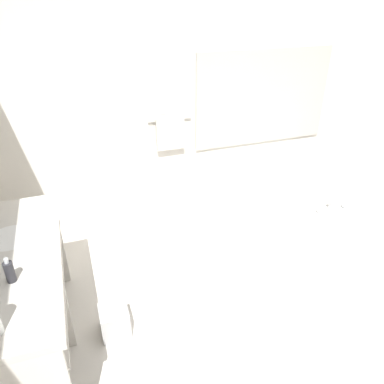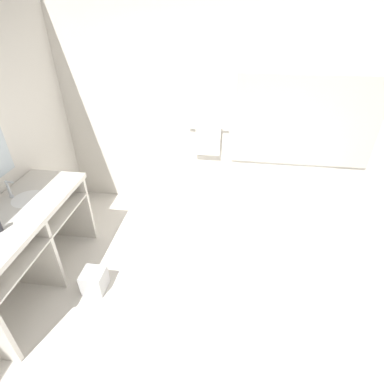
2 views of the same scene
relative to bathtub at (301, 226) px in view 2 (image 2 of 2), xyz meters
The scene contains 6 objects.
ground_plane 1.68m from the bathtub, 121.62° to the right, with size 16.00×16.00×0.00m, color silver.
wall_back_with_blinds 1.57m from the bathtub, 135.30° to the left, with size 7.40×0.13×2.70m.
vanity_counter 2.91m from the bathtub, 161.14° to the right, with size 0.64×1.57×0.91m.
sink_faucet 3.07m from the bathtub, 166.20° to the right, with size 0.09×0.04×0.18m.
bathtub is the anchor object (origin of this frame).
waste_bin 2.34m from the bathtub, 156.39° to the right, with size 0.22×0.22×0.23m.
Camera 2 is at (-0.02, -1.43, 2.50)m, focal length 28.00 mm.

